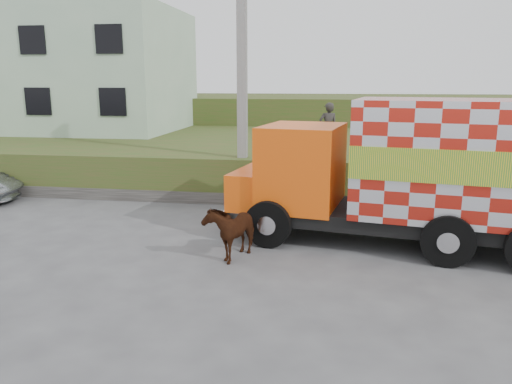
% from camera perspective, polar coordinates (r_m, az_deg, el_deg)
% --- Properties ---
extents(ground, '(120.00, 120.00, 0.00)m').
position_cam_1_polar(ground, '(12.41, -0.86, -6.19)').
color(ground, '#474749').
rests_on(ground, ground).
extents(embankment, '(40.00, 12.00, 1.50)m').
position_cam_1_polar(embankment, '(21.90, 3.66, 4.07)').
color(embankment, '#32551C').
rests_on(embankment, ground).
extents(embankment_far, '(40.00, 12.00, 3.00)m').
position_cam_1_polar(embankment_far, '(33.72, 5.66, 8.32)').
color(embankment_far, '#32551C').
rests_on(embankment_far, ground).
extents(retaining_strip, '(16.00, 0.50, 0.40)m').
position_cam_1_polar(retaining_strip, '(16.71, -5.14, -0.57)').
color(retaining_strip, '#595651').
rests_on(retaining_strip, ground).
extents(building, '(10.00, 8.00, 6.00)m').
position_cam_1_polar(building, '(27.81, -19.38, 12.97)').
color(building, '#ADC8AB').
rests_on(building, embankment).
extents(utility_pole, '(1.20, 0.30, 8.00)m').
position_cam_1_polar(utility_pole, '(16.45, -1.59, 12.88)').
color(utility_pole, gray).
rests_on(utility_pole, ground).
extents(cargo_truck, '(8.34, 3.90, 3.58)m').
position_cam_1_polar(cargo_truck, '(12.61, 17.40, 2.20)').
color(cargo_truck, black).
rests_on(cargo_truck, ground).
extents(cow, '(1.13, 1.68, 1.30)m').
position_cam_1_polar(cow, '(11.52, -2.81, -4.31)').
color(cow, black).
rests_on(cow, ground).
extents(pedestrian, '(0.73, 0.58, 1.77)m').
position_cam_1_polar(pedestrian, '(17.58, 8.24, 7.22)').
color(pedestrian, '#2A2826').
rests_on(pedestrian, embankment).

